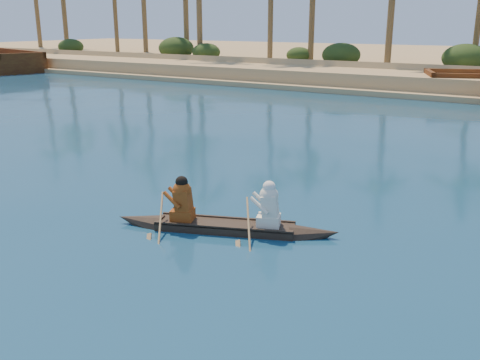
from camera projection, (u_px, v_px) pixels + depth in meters
The scene contains 4 objects.
ground at pixel (143, 176), 16.90m from camera, with size 160.00×160.00×0.00m, color #0C3650.
sandy_embankment at pixel (451, 64), 54.89m from camera, with size 150.00×51.00×1.50m.
shrub_cluster at pixel (412, 68), 42.19m from camera, with size 100.00×6.00×2.40m, color #203714, non-canonical shape.
canoe at pixel (225, 219), 12.44m from camera, with size 5.19×2.54×1.46m.
Camera 1 is at (11.19, -12.16, 4.70)m, focal length 40.00 mm.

